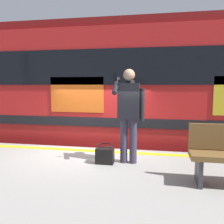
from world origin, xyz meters
The scene contains 8 objects.
ground_plane centered at (0.00, 0.00, 0.00)m, with size 23.97×23.97×0.00m, color #3D3D3F.
platform centered at (0.00, 1.82, 0.56)m, with size 12.72×3.65×1.13m, color gray.
safety_line centered at (0.00, 0.30, 1.13)m, with size 12.47×0.16×0.01m, color yellow.
track_rail_near centered at (0.00, -1.27, 0.08)m, with size 16.54×0.08×0.16m, color slate.
track_rail_far centered at (0.00, -2.71, 0.08)m, with size 16.54×0.08×0.16m, color slate.
train_carriage centered at (-1.38, -1.98, 2.62)m, with size 11.64×2.85×4.17m.
passenger centered at (-0.90, 0.95, 2.18)m, with size 0.57×0.55×1.78m.
handbag centered at (-0.46, 1.09, 1.29)m, with size 0.34×0.31×0.36m.
Camera 1 is at (-1.43, 5.46, 2.62)m, focal length 38.82 mm.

